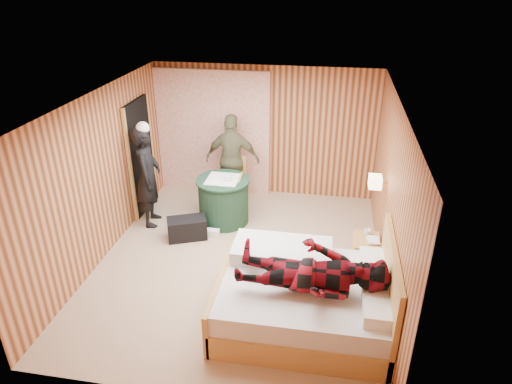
% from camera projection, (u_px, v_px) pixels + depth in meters
% --- Properties ---
extents(floor, '(4.20, 5.00, 0.01)m').
position_uv_depth(floor, '(239.00, 261.00, 7.00)').
color(floor, tan).
rests_on(floor, ground).
extents(ceiling, '(4.20, 5.00, 0.01)m').
position_uv_depth(ceiling, '(236.00, 101.00, 5.90)').
color(ceiling, white).
rests_on(ceiling, wall_back).
extents(wall_back, '(4.20, 0.02, 2.50)m').
position_uv_depth(wall_back, '(265.00, 132.00, 8.66)').
color(wall_back, '#D38151').
rests_on(wall_back, floor).
extents(wall_left, '(0.02, 5.00, 2.50)m').
position_uv_depth(wall_left, '(100.00, 178.00, 6.77)').
color(wall_left, '#D38151').
rests_on(wall_left, floor).
extents(wall_right, '(0.02, 5.00, 2.50)m').
position_uv_depth(wall_right, '(390.00, 200.00, 6.13)').
color(wall_right, '#D38151').
rests_on(wall_right, floor).
extents(curtain, '(2.20, 0.08, 2.40)m').
position_uv_depth(curtain, '(213.00, 133.00, 8.77)').
color(curtain, silver).
rests_on(curtain, floor).
extents(doorway, '(0.06, 0.90, 2.05)m').
position_uv_depth(doorway, '(141.00, 157.00, 8.10)').
color(doorway, black).
rests_on(doorway, floor).
extents(wall_lamp, '(0.26, 0.24, 0.16)m').
position_uv_depth(wall_lamp, '(375.00, 182.00, 6.53)').
color(wall_lamp, gold).
rests_on(wall_lamp, wall_right).
extents(bed, '(2.18, 1.72, 1.18)m').
position_uv_depth(bed, '(308.00, 297.00, 5.72)').
color(bed, '#E8AD5F').
rests_on(bed, floor).
extents(nightstand, '(0.39, 0.53, 0.51)m').
position_uv_depth(nightstand, '(366.00, 254.00, 6.73)').
color(nightstand, '#E8AD5F').
rests_on(nightstand, floor).
extents(round_table, '(0.93, 0.93, 0.82)m').
position_uv_depth(round_table, '(224.00, 200.00, 7.94)').
color(round_table, '#1D3F2A').
rests_on(round_table, floor).
extents(chair_far, '(0.50, 0.50, 0.93)m').
position_uv_depth(chair_far, '(233.00, 177.00, 8.53)').
color(chair_far, '#E8AD5F').
rests_on(chair_far, floor).
extents(chair_near, '(0.40, 0.40, 0.84)m').
position_uv_depth(chair_near, '(235.00, 195.00, 7.97)').
color(chair_near, '#E8AD5F').
rests_on(chair_near, floor).
extents(duffel_bag, '(0.71, 0.56, 0.36)m').
position_uv_depth(duffel_bag, '(187.00, 228.00, 7.54)').
color(duffel_bag, black).
rests_on(duffel_bag, floor).
extents(sneaker_left, '(0.27, 0.15, 0.12)m').
position_uv_depth(sneaker_left, '(194.00, 235.00, 7.59)').
color(sneaker_left, white).
rests_on(sneaker_left, floor).
extents(sneaker_right, '(0.29, 0.12, 0.13)m').
position_uv_depth(sneaker_right, '(211.00, 233.00, 7.63)').
color(sneaker_right, white).
rests_on(sneaker_right, floor).
extents(woman_standing, '(0.54, 0.71, 1.77)m').
position_uv_depth(woman_standing, '(148.00, 177.00, 7.70)').
color(woman_standing, black).
rests_on(woman_standing, floor).
extents(man_at_table, '(1.01, 0.42, 1.72)m').
position_uv_depth(man_at_table, '(233.00, 160.00, 8.43)').
color(man_at_table, brown).
rests_on(man_at_table, floor).
extents(man_on_bed, '(0.86, 0.67, 1.77)m').
position_uv_depth(man_on_bed, '(313.00, 263.00, 5.21)').
color(man_on_bed, maroon).
rests_on(man_on_bed, bed).
extents(book_lower, '(0.20, 0.25, 0.02)m').
position_uv_depth(book_lower, '(368.00, 241.00, 6.57)').
color(book_lower, white).
rests_on(book_lower, nightstand).
extents(book_upper, '(0.17, 0.23, 0.02)m').
position_uv_depth(book_upper, '(368.00, 240.00, 6.56)').
color(book_upper, white).
rests_on(book_upper, nightstand).
extents(cup_nightstand, '(0.10, 0.10, 0.09)m').
position_uv_depth(cup_nightstand, '(367.00, 232.00, 6.72)').
color(cup_nightstand, white).
rests_on(cup_nightstand, nightstand).
extents(cup_table, '(0.13, 0.13, 0.10)m').
position_uv_depth(cup_table, '(228.00, 178.00, 7.68)').
color(cup_table, white).
rests_on(cup_table, round_table).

